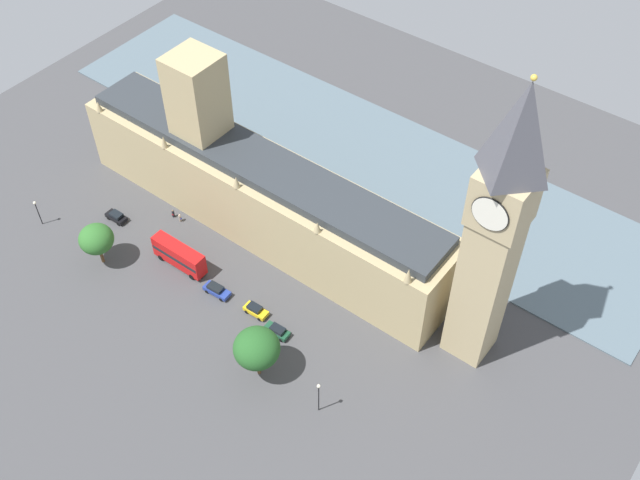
# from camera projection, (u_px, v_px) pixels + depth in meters

# --- Properties ---
(ground_plane) EXTENTS (144.26, 144.26, 0.00)m
(ground_plane) POSITION_uv_depth(u_px,v_px,m) (258.00, 233.00, 138.03)
(ground_plane) COLOR #424244
(river_thames) EXTENTS (30.71, 129.83, 0.25)m
(river_thames) POSITION_uv_depth(u_px,v_px,m) (350.00, 150.00, 153.43)
(river_thames) COLOR slate
(river_thames) RESTS_ON ground
(parliament_building) EXTENTS (13.13, 74.26, 30.94)m
(parliament_building) POSITION_uv_depth(u_px,v_px,m) (256.00, 188.00, 133.33)
(parliament_building) COLOR tan
(parliament_building) RESTS_ON ground
(clock_tower) EXTENTS (7.55, 7.55, 51.42)m
(clock_tower) POSITION_uv_depth(u_px,v_px,m) (496.00, 230.00, 101.90)
(clock_tower) COLOR tan
(clock_tower) RESTS_ON ground
(car_black_under_trees) EXTENTS (2.03, 4.16, 1.74)m
(car_black_under_trees) POSITION_uv_depth(u_px,v_px,m) (116.00, 216.00, 139.60)
(car_black_under_trees) COLOR black
(car_black_under_trees) RESTS_ON ground
(double_decker_bus_far_end) EXTENTS (2.77, 10.54, 4.75)m
(double_decker_bus_far_end) POSITION_uv_depth(u_px,v_px,m) (179.00, 255.00, 130.81)
(double_decker_bus_far_end) COLOR red
(double_decker_bus_far_end) RESTS_ON ground
(car_blue_opposite_hall) EXTENTS (2.20, 4.89, 1.74)m
(car_blue_opposite_hall) POSITION_uv_depth(u_px,v_px,m) (217.00, 290.00, 127.82)
(car_blue_opposite_hall) COLOR navy
(car_blue_opposite_hall) RESTS_ON ground
(car_yellow_cab_near_tower) EXTENTS (2.02, 4.26, 1.74)m
(car_yellow_cab_near_tower) POSITION_uv_depth(u_px,v_px,m) (256.00, 310.00, 124.94)
(car_yellow_cab_near_tower) COLOR gold
(car_yellow_cab_near_tower) RESTS_ON ground
(car_dark_green_midblock) EXTENTS (2.07, 4.38, 1.74)m
(car_dark_green_midblock) POSITION_uv_depth(u_px,v_px,m) (277.00, 331.00, 122.10)
(car_dark_green_midblock) COLOR #19472D
(car_dark_green_midblock) RESTS_ON ground
(pedestrian_corner) EXTENTS (0.70, 0.63, 1.70)m
(pedestrian_corner) POSITION_uv_depth(u_px,v_px,m) (173.00, 214.00, 140.25)
(pedestrian_corner) COLOR black
(pedestrian_corner) RESTS_ON ground
(pedestrian_trailing) EXTENTS (0.49, 0.60, 1.71)m
(pedestrian_trailing) POSITION_uv_depth(u_px,v_px,m) (180.00, 218.00, 139.47)
(pedestrian_trailing) COLOR gray
(pedestrian_trailing) RESTS_ON ground
(plane_tree_kerbside) EXTENTS (5.98, 5.98, 8.32)m
(plane_tree_kerbside) POSITION_uv_depth(u_px,v_px,m) (96.00, 239.00, 129.11)
(plane_tree_kerbside) COLOR brown
(plane_tree_kerbside) RESTS_ON ground
(plane_tree_by_river_gate) EXTENTS (7.11, 7.11, 9.65)m
(plane_tree_by_river_gate) POSITION_uv_depth(u_px,v_px,m) (257.00, 348.00, 112.92)
(plane_tree_by_river_gate) COLOR brown
(plane_tree_by_river_gate) RESTS_ON ground
(street_lamp_leading) EXTENTS (0.56, 0.56, 5.66)m
(street_lamp_leading) POSITION_uv_depth(u_px,v_px,m) (37.00, 208.00, 136.61)
(street_lamp_leading) COLOR black
(street_lamp_leading) RESTS_ON ground
(street_lamp_slot_10) EXTENTS (0.56, 0.56, 6.85)m
(street_lamp_slot_10) POSITION_uv_depth(u_px,v_px,m) (319.00, 393.00, 109.90)
(street_lamp_slot_10) COLOR black
(street_lamp_slot_10) RESTS_ON ground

